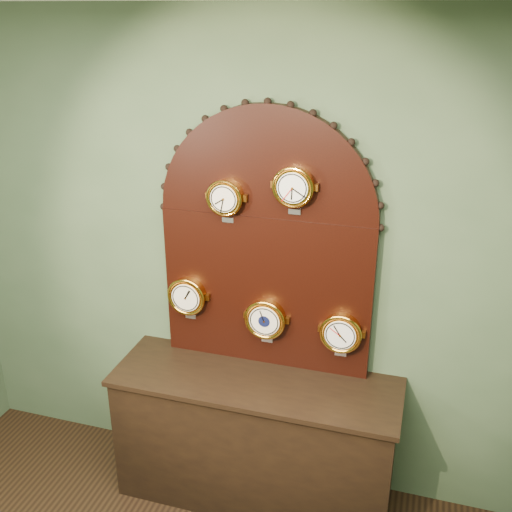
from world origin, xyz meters
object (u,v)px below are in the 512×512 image
(arabic_clock, at_px, (294,187))
(tide_clock, at_px, (341,333))
(shop_counter, at_px, (255,441))
(display_board, at_px, (267,235))
(barometer, at_px, (266,319))
(hygrometer, at_px, (187,296))
(roman_clock, at_px, (225,197))

(arabic_clock, bearing_deg, tide_clock, -0.08)
(arabic_clock, height_order, tide_clock, arabic_clock)
(shop_counter, xyz_separation_m, display_board, (0.00, 0.22, 1.23))
(shop_counter, relative_size, barometer, 5.52)
(hygrometer, height_order, tide_clock, hygrometer)
(display_board, xyz_separation_m, hygrometer, (-0.46, -0.07, -0.41))
(hygrometer, bearing_deg, arabic_clock, 0.03)
(display_board, relative_size, arabic_clock, 5.70)
(shop_counter, bearing_deg, hygrometer, 161.47)
(arabic_clock, xyz_separation_m, hygrometer, (-0.62, -0.00, -0.71))
(shop_counter, distance_m, roman_clock, 1.46)
(shop_counter, height_order, arabic_clock, arabic_clock)
(hygrometer, distance_m, barometer, 0.48)
(arabic_clock, distance_m, hygrometer, 0.94)
(roman_clock, bearing_deg, display_board, 17.39)
(barometer, bearing_deg, display_board, 104.04)
(display_board, bearing_deg, hygrometer, -171.70)
(barometer, distance_m, tide_clock, 0.43)
(display_board, bearing_deg, tide_clock, -8.50)
(tide_clock, bearing_deg, roman_clock, 179.93)
(arabic_clock, relative_size, barometer, 0.93)
(roman_clock, bearing_deg, barometer, -0.28)
(arabic_clock, distance_m, tide_clock, 0.85)
(shop_counter, xyz_separation_m, tide_clock, (0.45, 0.15, 0.72))
(arabic_clock, height_order, hygrometer, arabic_clock)
(hygrometer, height_order, barometer, hygrometer)
(shop_counter, height_order, hygrometer, hygrometer)
(hygrometer, bearing_deg, tide_clock, -0.00)
(display_board, distance_m, tide_clock, 0.68)
(display_board, distance_m, roman_clock, 0.31)
(hygrometer, bearing_deg, roman_clock, 0.18)
(shop_counter, bearing_deg, arabic_clock, 43.86)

